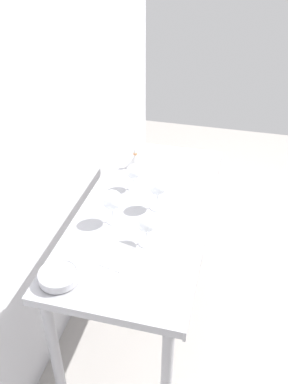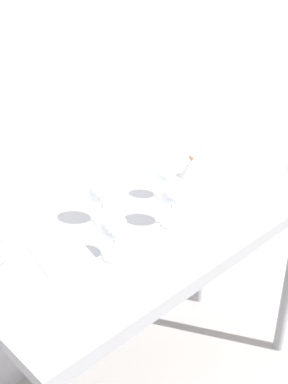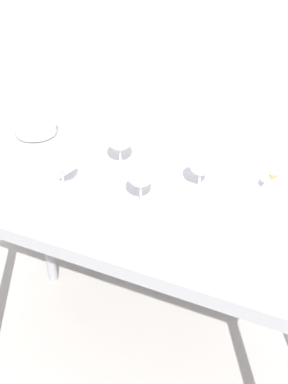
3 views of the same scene
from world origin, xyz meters
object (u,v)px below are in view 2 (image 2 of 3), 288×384
Objects in this scene: wine_glass_near_center at (172,194)px; wine_glass_near_left at (113,227)px; tasting_sheet_upper at (229,192)px; tasting_sheet_lower at (62,254)px; decanter_funnel at (191,167)px; wine_glass_far_right at (165,173)px; wine_glass_far_left at (101,192)px.

wine_glass_near_center reaches higher than wine_glass_near_left.
tasting_sheet_upper is 1.24× the size of tasting_sheet_lower.
wine_glass_near_left reaches higher than decanter_funnel.
wine_glass_far_left is at bearing 175.85° from wine_glass_far_right.
wine_glass_far_left reaches higher than tasting_sheet_upper.
tasting_sheet_upper is at bearing -18.79° from wine_glass_far_left.
decanter_funnel is (0.76, 0.10, 0.04)m from tasting_sheet_lower.
wine_glass_far_left reaches higher than wine_glass_near_left.
wine_glass_far_left is 0.23m from wine_glass_near_left.
tasting_sheet_upper is at bearing -92.22° from decanter_funnel.
wine_glass_near_left is (-0.42, -0.18, 0.01)m from wine_glass_far_right.
wine_glass_near_left is 0.69m from decanter_funnel.
decanter_funnel is at bearing 30.55° from wine_glass_near_center.
wine_glass_near_center is at bearing 2.55° from wine_glass_near_left.
wine_glass_far_left is 0.70× the size of tasting_sheet_upper.
tasting_sheet_lower is (-0.75, 0.11, 0.00)m from tasting_sheet_upper.
wine_glass_near_center reaches higher than tasting_sheet_upper.
wine_glass_near_center is at bearing -48.49° from wine_glass_far_left.
decanter_funnel reaches higher than tasting_sheet_lower.
wine_glass_far_left is 1.32× the size of decanter_funnel.
wine_glass_far_right reaches higher than tasting_sheet_lower.
wine_glass_far_left is (-0.16, 0.18, -0.00)m from wine_glass_near_center.
wine_glass_near_left is 0.65m from tasting_sheet_upper.
decanter_funnel is at bearing 13.33° from wine_glass_far_right.
wine_glass_near_center is 0.28m from wine_glass_near_left.
wine_glass_far_left reaches higher than tasting_sheet_lower.
wine_glass_near_center is at bearing 143.33° from tasting_sheet_upper.
wine_glass_far_left is 0.54m from decanter_funnel.
tasting_sheet_upper is at bearing 1.77° from wine_glass_near_left.
wine_glass_near_center is 1.17× the size of wine_glass_far_right.
wine_glass_far_left reaches higher than wine_glass_near_center.
tasting_sheet_lower is at bearing -175.22° from wine_glass_far_right.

